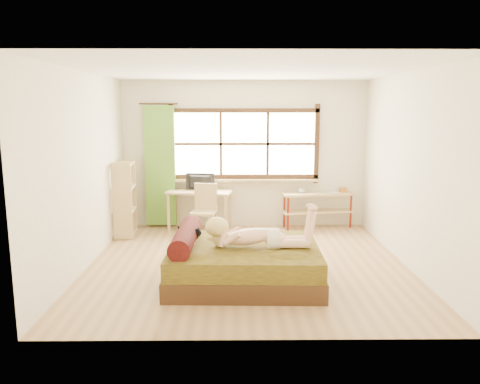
{
  "coord_description": "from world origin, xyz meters",
  "views": [
    {
      "loc": [
        -0.17,
        -6.42,
        2.19
      ],
      "look_at": [
        -0.1,
        0.2,
        1.01
      ],
      "focal_mm": 35.0,
      "sensor_mm": 36.0,
      "label": 1
    }
  ],
  "objects_px": {
    "chair": "(205,207)",
    "bookshelf": "(125,199)",
    "woman": "(256,225)",
    "bed": "(241,262)",
    "kitten": "(188,235)",
    "pipe_shelf": "(318,202)",
    "desk": "(200,196)"
  },
  "relations": [
    {
      "from": "bed",
      "to": "kitten",
      "type": "distance_m",
      "value": 0.76
    },
    {
      "from": "woman",
      "to": "bookshelf",
      "type": "distance_m",
      "value": 3.14
    },
    {
      "from": "chair",
      "to": "pipe_shelf",
      "type": "xyz_separation_m",
      "value": [
        2.08,
        0.49,
        -0.02
      ]
    },
    {
      "from": "woman",
      "to": "pipe_shelf",
      "type": "relative_size",
      "value": 0.99
    },
    {
      "from": "kitten",
      "to": "bed",
      "type": "bearing_deg",
      "value": -6.83
    },
    {
      "from": "desk",
      "to": "pipe_shelf",
      "type": "distance_m",
      "value": 2.21
    },
    {
      "from": "chair",
      "to": "desk",
      "type": "bearing_deg",
      "value": 117.11
    },
    {
      "from": "kitten",
      "to": "chair",
      "type": "relative_size",
      "value": 0.32
    },
    {
      "from": "bookshelf",
      "to": "woman",
      "type": "bearing_deg",
      "value": -50.36
    },
    {
      "from": "woman",
      "to": "kitten",
      "type": "xyz_separation_m",
      "value": [
        -0.87,
        0.15,
        -0.17
      ]
    },
    {
      "from": "bookshelf",
      "to": "bed",
      "type": "bearing_deg",
      "value": -52.42
    },
    {
      "from": "chair",
      "to": "bookshelf",
      "type": "distance_m",
      "value": 1.39
    },
    {
      "from": "chair",
      "to": "pipe_shelf",
      "type": "relative_size",
      "value": 0.67
    },
    {
      "from": "bookshelf",
      "to": "desk",
      "type": "bearing_deg",
      "value": 14.79
    },
    {
      "from": "woman",
      "to": "chair",
      "type": "bearing_deg",
      "value": 110.52
    },
    {
      "from": "kitten",
      "to": "pipe_shelf",
      "type": "xyz_separation_m",
      "value": [
        2.15,
        2.67,
        -0.11
      ]
    },
    {
      "from": "kitten",
      "to": "desk",
      "type": "bearing_deg",
      "value": 92.57
    },
    {
      "from": "woman",
      "to": "kitten",
      "type": "height_order",
      "value": "woman"
    },
    {
      "from": "pipe_shelf",
      "to": "woman",
      "type": "bearing_deg",
      "value": -123.47
    },
    {
      "from": "bed",
      "to": "woman",
      "type": "bearing_deg",
      "value": -13.04
    },
    {
      "from": "desk",
      "to": "chair",
      "type": "bearing_deg",
      "value": -62.89
    },
    {
      "from": "woman",
      "to": "bookshelf",
      "type": "relative_size",
      "value": 1.02
    },
    {
      "from": "woman",
      "to": "desk",
      "type": "distance_m",
      "value": 2.85
    },
    {
      "from": "bed",
      "to": "woman",
      "type": "height_order",
      "value": "woman"
    },
    {
      "from": "kitten",
      "to": "pipe_shelf",
      "type": "height_order",
      "value": "pipe_shelf"
    },
    {
      "from": "desk",
      "to": "pipe_shelf",
      "type": "relative_size",
      "value": 0.91
    },
    {
      "from": "bed",
      "to": "desk",
      "type": "relative_size",
      "value": 1.59
    },
    {
      "from": "woman",
      "to": "chair",
      "type": "distance_m",
      "value": 2.48
    },
    {
      "from": "bookshelf",
      "to": "chair",
      "type": "bearing_deg",
      "value": -1.49
    },
    {
      "from": "desk",
      "to": "woman",
      "type": "bearing_deg",
      "value": -61.34
    },
    {
      "from": "bed",
      "to": "bookshelf",
      "type": "height_order",
      "value": "bookshelf"
    },
    {
      "from": "woman",
      "to": "bookshelf",
      "type": "xyz_separation_m",
      "value": [
        -2.18,
        2.27,
        -0.1
      ]
    }
  ]
}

